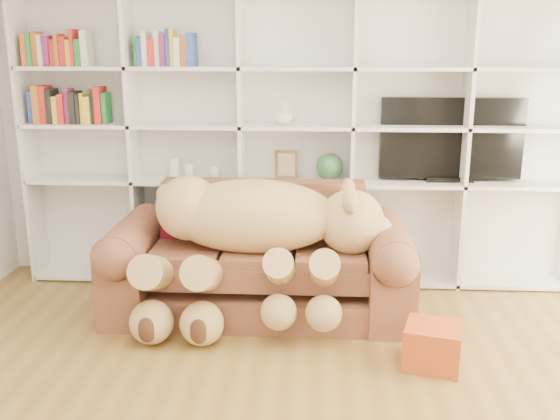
# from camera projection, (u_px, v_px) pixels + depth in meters

# --- Properties ---
(wall_back) EXTENTS (5.00, 0.02, 2.70)m
(wall_back) POSITION_uv_depth(u_px,v_px,m) (298.00, 117.00, 5.13)
(wall_back) COLOR white
(wall_back) RESTS_ON floor
(bookshelf) EXTENTS (4.43, 0.35, 2.40)m
(bookshelf) POSITION_uv_depth(u_px,v_px,m) (267.00, 124.00, 5.02)
(bookshelf) COLOR white
(bookshelf) RESTS_ON floor
(sofa) EXTENTS (2.18, 0.94, 0.92)m
(sofa) POSITION_uv_depth(u_px,v_px,m) (260.00, 266.00, 4.61)
(sofa) COLOR brown
(sofa) RESTS_ON floor
(teddy_bear) EXTENTS (1.78, 0.94, 1.03)m
(teddy_bear) POSITION_uv_depth(u_px,v_px,m) (253.00, 233.00, 4.35)
(teddy_bear) COLOR tan
(teddy_bear) RESTS_ON sofa
(throw_pillow) EXTENTS (0.47, 0.31, 0.46)m
(throw_pillow) POSITION_uv_depth(u_px,v_px,m) (192.00, 215.00, 4.70)
(throw_pillow) COLOR #540E1E
(throw_pillow) RESTS_ON sofa
(gift_box) EXTENTS (0.40, 0.39, 0.27)m
(gift_box) POSITION_uv_depth(u_px,v_px,m) (433.00, 346.00, 3.84)
(gift_box) COLOR #B14617
(gift_box) RESTS_ON floor
(tv) EXTENTS (1.13, 0.18, 0.67)m
(tv) POSITION_uv_depth(u_px,v_px,m) (451.00, 140.00, 4.96)
(tv) COLOR black
(tv) RESTS_ON bookshelf
(picture_frame) EXTENTS (0.18, 0.04, 0.23)m
(picture_frame) POSITION_uv_depth(u_px,v_px,m) (286.00, 164.00, 5.04)
(picture_frame) COLOR brown
(picture_frame) RESTS_ON bookshelf
(green_vase) EXTENTS (0.22, 0.22, 0.22)m
(green_vase) POSITION_uv_depth(u_px,v_px,m) (330.00, 167.00, 5.02)
(green_vase) COLOR #305D36
(green_vase) RESTS_ON bookshelf
(figurine_tall) EXTENTS (0.09, 0.09, 0.17)m
(figurine_tall) POSITION_uv_depth(u_px,v_px,m) (174.00, 168.00, 5.10)
(figurine_tall) COLOR silver
(figurine_tall) RESTS_ON bookshelf
(figurine_short) EXTENTS (0.09, 0.09, 0.13)m
(figurine_short) POSITION_uv_depth(u_px,v_px,m) (189.00, 171.00, 5.10)
(figurine_short) COLOR silver
(figurine_short) RESTS_ON bookshelf
(snow_globe) EXTENTS (0.10, 0.10, 0.10)m
(snow_globe) POSITION_uv_depth(u_px,v_px,m) (215.00, 172.00, 5.09)
(snow_globe) COLOR white
(snow_globe) RESTS_ON bookshelf
(shelf_vase) EXTENTS (0.18, 0.18, 0.17)m
(shelf_vase) POSITION_uv_depth(u_px,v_px,m) (284.00, 114.00, 4.93)
(shelf_vase) COLOR silver
(shelf_vase) RESTS_ON bookshelf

